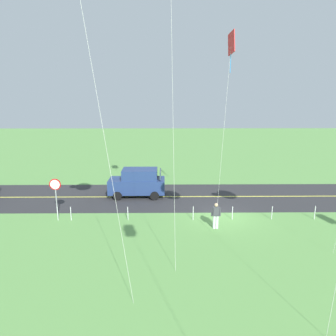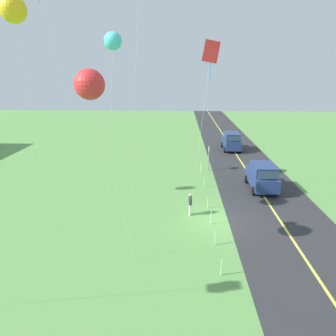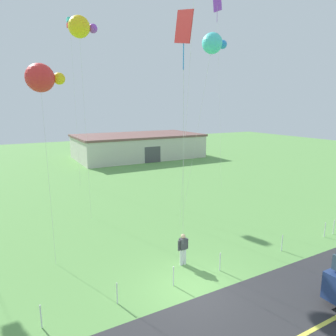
{
  "view_description": "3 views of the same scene",
  "coord_description": "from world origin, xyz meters",
  "views": [
    {
      "loc": [
        3.83,
        19.05,
        7.7
      ],
      "look_at": [
        3.68,
        4.98,
        4.44
      ],
      "focal_mm": 32.39,
      "sensor_mm": 36.0,
      "label": 1
    },
    {
      "loc": [
        -18.86,
        2.78,
        9.61
      ],
      "look_at": [
        2.17,
        3.64,
        2.98
      ],
      "focal_mm": 32.91,
      "sensor_mm": 36.0,
      "label": 2
    },
    {
      "loc": [
        -6.56,
        -9.71,
        7.69
      ],
      "look_at": [
        1.47,
        4.82,
        4.3
      ],
      "focal_mm": 32.64,
      "sensor_mm": 36.0,
      "label": 3
    }
  ],
  "objects": [
    {
      "name": "fence_post_2",
      "position": [
        -0.54,
        0.7,
        0.45
      ],
      "size": [
        0.05,
        0.05,
        0.9
      ],
      "primitive_type": "cylinder",
      "color": "silver",
      "rests_on": "ground"
    },
    {
      "name": "fence_post_1",
      "position": [
        -3.1,
        0.7,
        0.45
      ],
      "size": [
        0.05,
        0.05,
        0.9
      ],
      "primitive_type": "cylinder",
      "color": "silver",
      "rests_on": "ground"
    },
    {
      "name": "fence_post_3",
      "position": [
        2.01,
        0.7,
        0.45
      ],
      "size": [
        0.05,
        0.05,
        0.9
      ],
      "primitive_type": "cylinder",
      "color": "silver",
      "rests_on": "ground"
    },
    {
      "name": "stop_sign",
      "position": [
        11.03,
        -0.1,
        1.8
      ],
      "size": [
        0.76,
        0.08,
        2.56
      ],
      "color": "gray",
      "rests_on": "ground"
    },
    {
      "name": "fence_post_0",
      "position": [
        -5.9,
        0.7,
        0.45
      ],
      "size": [
        0.05,
        0.05,
        0.9
      ],
      "primitive_type": "cylinder",
      "color": "silver",
      "rests_on": "ground"
    },
    {
      "name": "car_suv_foreground",
      "position": [
        5.98,
        -4.16,
        1.15
      ],
      "size": [
        4.4,
        2.12,
        2.24
      ],
      "color": "navy",
      "rests_on": "ground"
    },
    {
      "name": "fence_post_5",
      "position": [
        10.72,
        0.7,
        0.45
      ],
      "size": [
        0.05,
        0.05,
        0.9
      ],
      "primitive_type": "cylinder",
      "color": "silver",
      "rests_on": "ground"
    },
    {
      "name": "road_centre_stripe",
      "position": [
        0.0,
        -4.0,
        0.01
      ],
      "size": [
        120.0,
        0.16,
        0.0
      ],
      "primitive_type": "cube",
      "color": "#E5E04C",
      "rests_on": "asphalt_road"
    },
    {
      "name": "fence_post_4",
      "position": [
        6.22,
        0.7,
        0.45
      ],
      "size": [
        0.05,
        0.05,
        0.9
      ],
      "primitive_type": "cylinder",
      "color": "silver",
      "rests_on": "ground"
    },
    {
      "name": "asphalt_road",
      "position": [
        0.0,
        -4.0,
        0.0
      ],
      "size": [
        120.0,
        7.0,
        0.0
      ],
      "primitive_type": "cube",
      "color": "#2D2D30",
      "rests_on": "ground"
    },
    {
      "name": "kite_red_low",
      "position": [
        0.11,
        1.09,
        10.48
      ],
      "size": [
        0.8,
        1.52,
        11.36
      ],
      "color": "silver",
      "rests_on": "ground"
    },
    {
      "name": "ground_plane",
      "position": [
        0.0,
        0.0,
        -0.05
      ],
      "size": [
        120.0,
        120.0,
        0.1
      ],
      "primitive_type": "cube",
      "color": "#60994C"
    },
    {
      "name": "fence_post_6",
      "position": [
        9.87,
        0.7,
        0.45
      ],
      "size": [
        0.05,
        0.05,
        0.9
      ],
      "primitive_type": "cylinder",
      "color": "silver",
      "rests_on": "ground"
    },
    {
      "name": "person_adult_near",
      "position": [
        0.77,
        2.04,
        0.86
      ],
      "size": [
        0.58,
        0.22,
        1.6
      ],
      "rotation": [
        0.0,
        0.0,
        2.21
      ],
      "color": "silver",
      "rests_on": "ground"
    }
  ]
}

